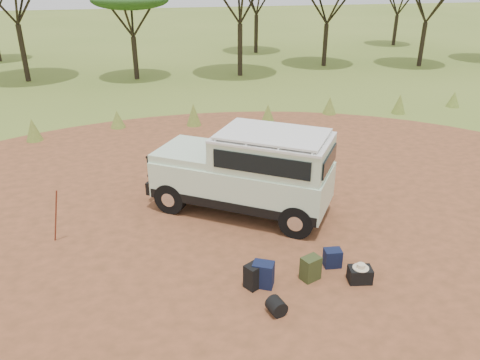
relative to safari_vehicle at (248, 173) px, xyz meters
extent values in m
plane|color=olive|center=(-0.37, -1.21, -1.09)|extent=(140.00, 140.00, 0.00)
cylinder|color=#985232|center=(-0.37, -1.21, -1.08)|extent=(23.00, 23.00, 0.01)
cone|color=olive|center=(-6.37, 7.09, -0.66)|extent=(0.60, 0.60, 0.85)
cone|color=olive|center=(-3.37, 7.99, -0.74)|extent=(0.60, 0.60, 0.70)
cone|color=olive|center=(-0.37, 7.59, -0.64)|extent=(0.60, 0.60, 0.90)
cone|color=olive|center=(2.63, 7.19, -0.69)|extent=(0.60, 0.60, 0.80)
cone|color=olive|center=(5.63, 7.89, -0.71)|extent=(0.60, 0.60, 0.75)
cone|color=olive|center=(8.63, 7.29, -0.66)|extent=(0.60, 0.60, 0.85)
cone|color=olive|center=(11.63, 7.69, -0.74)|extent=(0.60, 0.60, 0.70)
cylinder|color=#2D2219|center=(-8.37, 17.79, 0.44)|extent=(0.28, 0.28, 3.06)
cylinder|color=#2D2219|center=(-2.37, 16.99, 0.08)|extent=(0.28, 0.28, 2.34)
ellipsoid|color=#203E16|center=(-2.37, 16.99, 3.18)|extent=(4.20, 4.20, 1.05)
cylinder|color=#2D2219|center=(3.63, 16.59, 0.38)|extent=(0.28, 0.28, 2.93)
cylinder|color=#2D2219|center=(9.63, 18.29, 0.22)|extent=(0.28, 0.28, 2.61)
cylinder|color=#2D2219|center=(15.63, 16.79, 0.26)|extent=(0.28, 0.28, 2.70)
cylinder|color=#2D2219|center=(6.63, 24.29, 0.26)|extent=(0.28, 0.28, 2.70)
cylinder|color=#2D2219|center=(18.63, 25.29, 0.08)|extent=(0.28, 0.28, 2.34)
cube|color=silver|center=(-0.13, 0.09, -0.20)|extent=(4.70, 4.01, 0.94)
cube|color=black|center=(-0.13, 0.09, -0.55)|extent=(4.65, 3.99, 0.24)
cube|color=silver|center=(0.53, -0.36, 0.64)|extent=(3.27, 3.00, 0.74)
cube|color=white|center=(0.53, -0.36, 1.04)|extent=(3.29, 3.03, 0.06)
cube|color=white|center=(0.53, -0.36, 1.14)|extent=(3.04, 2.82, 0.05)
cube|color=silver|center=(-1.29, 0.88, 0.37)|extent=(2.32, 2.34, 0.20)
cube|color=black|center=(-0.59, 0.40, 0.68)|extent=(0.98, 1.33, 0.52)
cube|color=black|center=(0.03, -1.10, 0.68)|extent=(1.96, 1.35, 0.44)
cube|color=black|center=(1.03, 0.38, 0.68)|extent=(1.96, 1.35, 0.44)
cube|color=black|center=(1.69, -1.15, 0.64)|extent=(0.86, 1.24, 0.41)
cube|color=black|center=(-2.01, 1.37, -0.49)|extent=(1.12, 1.56, 0.34)
cylinder|color=black|center=(-2.11, 1.44, 0.30)|extent=(0.78, 1.10, 0.07)
cylinder|color=black|center=(-2.11, 1.44, -0.23)|extent=(0.78, 1.10, 0.07)
cylinder|color=silver|center=(-2.28, 1.22, 0.10)|extent=(0.18, 0.22, 0.22)
cylinder|color=silver|center=(-1.97, 1.68, 0.10)|extent=(0.18, 0.22, 0.22)
cube|color=white|center=(-2.08, 1.42, -0.37)|extent=(0.27, 0.37, 0.12)
cylinder|color=black|center=(-0.04, 1.07, 0.56)|extent=(0.11, 0.11, 0.82)
cylinder|color=black|center=(-1.96, 0.37, -0.67)|extent=(0.84, 0.70, 0.83)
cylinder|color=black|center=(-1.07, 1.69, -0.67)|extent=(0.84, 0.70, 0.83)
cylinder|color=black|center=(0.81, -1.52, -0.67)|extent=(0.84, 0.70, 0.83)
cylinder|color=black|center=(1.71, -0.20, -0.67)|extent=(0.84, 0.70, 0.83)
cylinder|color=brown|center=(-4.64, -0.50, -0.40)|extent=(0.31, 0.22, 1.36)
cube|color=black|center=(-0.63, -3.15, -0.83)|extent=(0.47, 0.43, 0.52)
cube|color=#121E3B|center=(-0.46, -3.17, -0.82)|extent=(0.50, 0.45, 0.54)
cube|color=#35431F|center=(0.54, -3.17, -0.82)|extent=(0.45, 0.39, 0.52)
cube|color=#121E3B|center=(1.17, -2.84, -0.88)|extent=(0.39, 0.31, 0.41)
cube|color=black|center=(1.50, -3.48, -0.92)|extent=(0.51, 0.41, 0.33)
cylinder|color=black|center=(-0.44, -4.02, -0.93)|extent=(0.38, 0.38, 0.32)
cylinder|color=beige|center=(1.50, -3.48, -0.75)|extent=(0.33, 0.33, 0.01)
cylinder|color=beige|center=(1.50, -3.48, -0.70)|extent=(0.16, 0.16, 0.08)
camera|label=1|loc=(-2.64, -10.57, 4.77)|focal=35.00mm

